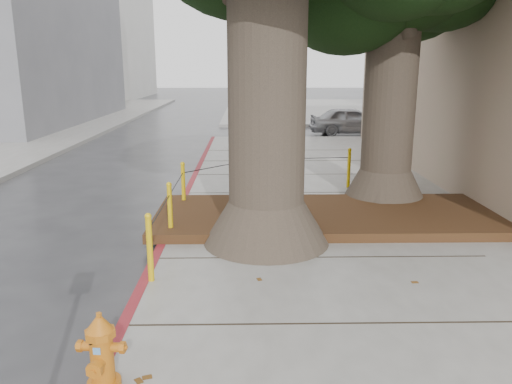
# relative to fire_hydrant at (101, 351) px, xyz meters

# --- Properties ---
(ground) EXTENTS (140.00, 140.00, 0.00)m
(ground) POSITION_rel_fire_hydrant_xyz_m (1.90, 1.09, -0.50)
(ground) COLOR #28282B
(ground) RESTS_ON ground
(sidewalk_far) EXTENTS (16.00, 20.00, 0.15)m
(sidewalk_far) POSITION_rel_fire_hydrant_xyz_m (7.90, 31.09, -0.43)
(sidewalk_far) COLOR slate
(sidewalk_far) RESTS_ON ground
(curb_red) EXTENTS (0.14, 26.00, 0.16)m
(curb_red) POSITION_rel_fire_hydrant_xyz_m (-0.10, 3.59, -0.43)
(curb_red) COLOR maroon
(curb_red) RESTS_ON ground
(planter_bed) EXTENTS (6.40, 2.60, 0.16)m
(planter_bed) POSITION_rel_fire_hydrant_xyz_m (2.80, 4.99, -0.27)
(planter_bed) COLOR black
(planter_bed) RESTS_ON sidewalk_main
(building_far_white) EXTENTS (12.00, 18.00, 15.00)m
(building_far_white) POSITION_rel_fire_hydrant_xyz_m (-15.10, 46.09, 7.00)
(building_far_white) COLOR silver
(building_far_white) RESTS_ON ground
(bollard_ring) EXTENTS (3.79, 5.39, 0.95)m
(bollard_ring) POSITION_rel_fire_hydrant_xyz_m (1.03, 5.46, 0.16)
(bollard_ring) COLOR gold
(bollard_ring) RESTS_ON sidewalk_main
(fire_hydrant) EXTENTS (0.38, 0.34, 0.72)m
(fire_hydrant) POSITION_rel_fire_hydrant_xyz_m (0.00, 0.00, 0.00)
(fire_hydrant) COLOR orange
(fire_hydrant) RESTS_ON sidewalk_main
(car_silver) EXTENTS (3.67, 1.57, 1.23)m
(car_silver) POSITION_rel_fire_hydrant_xyz_m (5.92, 18.23, 0.12)
(car_silver) COLOR #949498
(car_silver) RESTS_ON ground
(car_red) EXTENTS (4.19, 1.86, 1.34)m
(car_red) POSITION_rel_fire_hydrant_xyz_m (10.26, 18.38, 0.17)
(car_red) COLOR maroon
(car_red) RESTS_ON ground
(car_dark) EXTENTS (2.21, 4.70, 1.33)m
(car_dark) POSITION_rel_fire_hydrant_xyz_m (-9.78, 20.17, 0.16)
(car_dark) COLOR black
(car_dark) RESTS_ON ground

